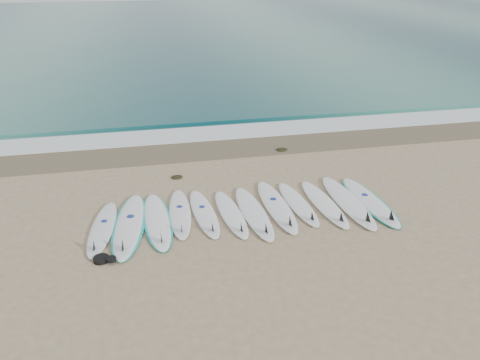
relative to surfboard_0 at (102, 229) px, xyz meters
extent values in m
plane|color=#9F8867|center=(3.19, 0.23, -0.05)|extent=(120.00, 120.00, 0.00)
cube|color=#25635E|center=(3.19, 32.73, -0.04)|extent=(120.00, 55.00, 0.03)
cube|color=brown|center=(3.19, 4.33, -0.05)|extent=(120.00, 1.80, 0.01)
cube|color=silver|center=(3.19, 5.73, -0.03)|extent=(120.00, 1.40, 0.04)
cube|color=#25635E|center=(3.19, 7.23, 0.00)|extent=(120.00, 1.00, 0.10)
ellipsoid|color=white|center=(0.01, 0.07, -0.01)|extent=(0.78, 2.46, 0.08)
cone|color=black|center=(-0.10, -0.81, 0.13)|extent=(0.23, 0.28, 0.26)
cylinder|color=navy|center=(0.04, 0.30, 0.03)|extent=(0.16, 0.16, 0.01)
ellipsoid|color=white|center=(0.59, 0.10, 0.00)|extent=(0.90, 2.93, 0.09)
ellipsoid|color=#17B8AE|center=(0.59, 0.10, -0.01)|extent=(1.00, 2.96, 0.07)
cone|color=black|center=(0.48, -0.95, 0.16)|extent=(0.28, 0.33, 0.31)
cylinder|color=navy|center=(0.62, 0.37, 0.04)|extent=(0.18, 0.18, 0.01)
ellipsoid|color=white|center=(1.21, 0.17, -0.01)|extent=(0.69, 2.67, 0.09)
ellipsoid|color=#17B8AE|center=(1.21, 0.17, -0.01)|extent=(0.78, 2.69, 0.06)
cone|color=black|center=(1.26, -0.79, 0.15)|extent=(0.24, 0.29, 0.28)
ellipsoid|color=white|center=(1.75, 0.41, -0.01)|extent=(0.60, 2.42, 0.08)
cone|color=black|center=(1.71, -0.47, 0.13)|extent=(0.21, 0.26, 0.26)
cylinder|color=navy|center=(1.76, 0.64, 0.03)|extent=(0.14, 0.14, 0.01)
ellipsoid|color=white|center=(2.30, 0.29, -0.01)|extent=(0.68, 2.42, 0.08)
cone|color=black|center=(2.37, -0.58, 0.13)|extent=(0.22, 0.27, 0.26)
cylinder|color=navy|center=(2.28, 0.52, 0.03)|extent=(0.15, 0.15, 0.01)
ellipsoid|color=white|center=(2.91, 0.14, -0.01)|extent=(0.68, 2.39, 0.08)
cone|color=black|center=(2.98, -0.71, 0.13)|extent=(0.22, 0.27, 0.25)
ellipsoid|color=white|center=(3.44, 0.08, -0.01)|extent=(0.69, 2.68, 0.09)
cone|color=black|center=(3.49, -0.89, 0.15)|extent=(0.24, 0.29, 0.28)
ellipsoid|color=white|center=(4.05, 0.28, -0.01)|extent=(0.64, 2.74, 0.09)
cone|color=black|center=(4.08, -0.72, 0.15)|extent=(0.24, 0.30, 0.29)
cylinder|color=navy|center=(4.05, 0.54, 0.04)|extent=(0.16, 0.16, 0.01)
ellipsoid|color=white|center=(4.60, 0.29, -0.01)|extent=(0.64, 2.38, 0.08)
cone|color=black|center=(4.65, -0.57, 0.12)|extent=(0.21, 0.26, 0.25)
ellipsoid|color=white|center=(5.22, 0.16, -0.01)|extent=(0.67, 2.55, 0.08)
cone|color=black|center=(5.27, -0.76, 0.14)|extent=(0.23, 0.28, 0.27)
ellipsoid|color=white|center=(5.81, 0.13, 0.00)|extent=(0.65, 2.87, 0.09)
cone|color=black|center=(5.83, -0.91, 0.16)|extent=(0.25, 0.31, 0.31)
ellipsoid|color=white|center=(6.35, 0.04, -0.01)|extent=(0.67, 2.71, 0.09)
ellipsoid|color=#17B8AE|center=(6.35, 0.04, -0.01)|extent=(0.76, 2.73, 0.06)
cone|color=black|center=(6.39, -0.94, 0.15)|extent=(0.24, 0.30, 0.29)
cylinder|color=navy|center=(6.34, 0.30, 0.04)|extent=(0.16, 0.16, 0.01)
ellipsoid|color=black|center=(1.85, 2.43, -0.02)|extent=(0.31, 0.24, 0.06)
ellipsoid|color=black|center=(5.22, 3.77, -0.02)|extent=(0.35, 0.27, 0.07)
cylinder|color=black|center=(0.05, -1.13, -0.01)|extent=(0.32, 0.32, 0.08)
cylinder|color=black|center=(0.25, -1.23, 0.03)|extent=(0.20, 0.20, 0.06)
camera|label=1|loc=(1.19, -9.21, 5.41)|focal=35.00mm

